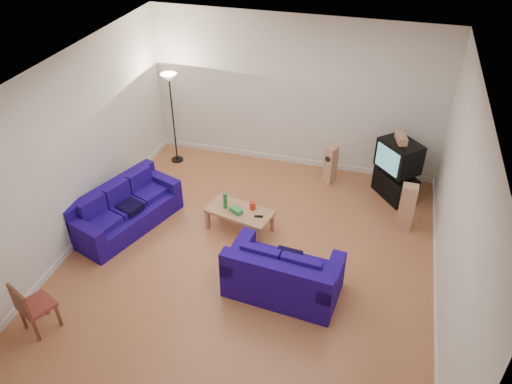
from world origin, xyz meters
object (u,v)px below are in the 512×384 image
(sofa_loveseat, at_px, (282,277))
(coffee_table, at_px, (240,213))
(sofa_three_seat, at_px, (124,212))
(tv_stand, at_px, (395,185))
(television, at_px, (399,156))

(sofa_loveseat, bearing_deg, coffee_table, 134.93)
(sofa_three_seat, bearing_deg, sofa_loveseat, 93.83)
(coffee_table, distance_m, tv_stand, 3.20)
(tv_stand, height_order, television, television)
(tv_stand, bearing_deg, sofa_loveseat, -64.36)
(coffee_table, height_order, television, television)
(sofa_three_seat, xyz_separation_m, television, (4.64, 2.26, 0.63))
(sofa_loveseat, height_order, tv_stand, sofa_loveseat)
(sofa_three_seat, distance_m, sofa_loveseat, 3.26)
(sofa_loveseat, xyz_separation_m, tv_stand, (1.52, 3.16, -0.06))
(television, bearing_deg, sofa_loveseat, -68.82)
(sofa_three_seat, bearing_deg, tv_stand, 135.43)
(tv_stand, bearing_deg, sofa_three_seat, -102.52)
(sofa_loveseat, distance_m, tv_stand, 3.51)
(sofa_three_seat, bearing_deg, television, 135.31)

